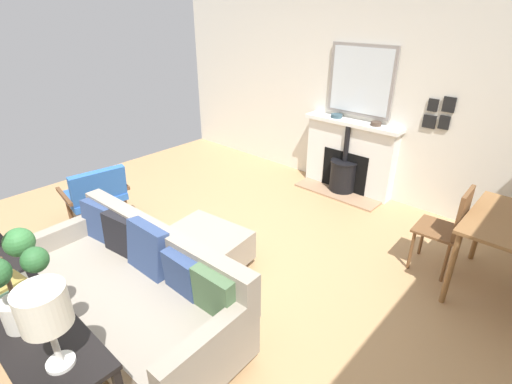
# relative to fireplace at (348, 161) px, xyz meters

# --- Properties ---
(ground_plane) EXTENTS (5.78, 6.35, 0.01)m
(ground_plane) POSITION_rel_fireplace_xyz_m (2.69, -0.13, -0.44)
(ground_plane) COLOR tan
(wall_left) EXTENTS (0.12, 6.35, 2.88)m
(wall_left) POSITION_rel_fireplace_xyz_m (-0.20, -0.13, 1.00)
(wall_left) COLOR silver
(wall_left) RESTS_ON ground
(fireplace) EXTENTS (0.53, 1.36, 1.01)m
(fireplace) POSITION_rel_fireplace_xyz_m (0.00, 0.00, 0.00)
(fireplace) COLOR #9E7A5B
(fireplace) RESTS_ON ground
(mirror_over_mantel) EXTENTS (0.04, 0.90, 0.90)m
(mirror_over_mantel) POSITION_rel_fireplace_xyz_m (-0.11, -0.00, 1.07)
(mirror_over_mantel) COLOR gray
(mantel_bowl_near) EXTENTS (0.16, 0.16, 0.05)m
(mantel_bowl_near) POSITION_rel_fireplace_xyz_m (-0.02, -0.25, 0.59)
(mantel_bowl_near) COLOR #334C56
(mantel_bowl_near) RESTS_ON fireplace
(mantel_bowl_far) EXTENTS (0.14, 0.14, 0.05)m
(mantel_bowl_far) POSITION_rel_fireplace_xyz_m (-0.02, 0.33, 0.59)
(mantel_bowl_far) COLOR #47382D
(mantel_bowl_far) RESTS_ON fireplace
(sofa) EXTENTS (0.94, 2.05, 0.84)m
(sofa) POSITION_rel_fireplace_xyz_m (3.42, 0.06, -0.08)
(sofa) COLOR #B2B2B7
(sofa) RESTS_ON ground
(ottoman) EXTENTS (0.73, 0.84, 0.39)m
(ottoman) POSITION_rel_fireplace_xyz_m (2.53, -0.11, -0.20)
(ottoman) COLOR #B2B2B7
(ottoman) RESTS_ON ground
(armchair_accent) EXTENTS (0.75, 0.67, 0.77)m
(armchair_accent) POSITION_rel_fireplace_xyz_m (2.84, -1.65, 0.00)
(armchair_accent) COLOR brown
(armchair_accent) RESTS_ON ground
(console_table) EXTENTS (0.41, 1.83, 0.77)m
(console_table) POSITION_rel_fireplace_xyz_m (4.19, 0.06, 0.25)
(console_table) COLOR black
(console_table) RESTS_ON ground
(table_lamp_far_end) EXTENTS (0.23, 0.23, 0.47)m
(table_lamp_far_end) POSITION_rel_fireplace_xyz_m (4.19, 0.75, 0.68)
(table_lamp_far_end) COLOR white
(table_lamp_far_end) RESTS_ON console_table
(potted_plant) EXTENTS (0.41, 0.40, 0.70)m
(potted_plant) POSITION_rel_fireplace_xyz_m (4.21, 0.30, 0.73)
(potted_plant) COLOR silver
(potted_plant) RESTS_ON console_table
(book_stack) EXTENTS (0.29, 0.21, 0.06)m
(book_stack) POSITION_rel_fireplace_xyz_m (4.19, -0.07, 0.36)
(book_stack) COLOR beige
(book_stack) RESTS_ON console_table
(dining_chair_near_fireplace) EXTENTS (0.41, 0.41, 0.91)m
(dining_chair_near_fireplace) POSITION_rel_fireplace_xyz_m (1.01, 1.66, 0.09)
(dining_chair_near_fireplace) COLOR brown
(dining_chair_near_fireplace) RESTS_ON ground
(photo_gallery_row) EXTENTS (0.02, 0.32, 0.39)m
(photo_gallery_row) POSITION_rel_fireplace_xyz_m (-0.12, 1.02, 0.82)
(photo_gallery_row) COLOR black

